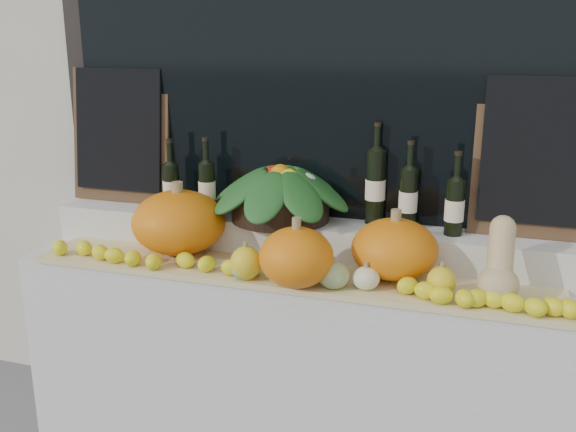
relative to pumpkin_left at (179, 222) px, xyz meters
The scene contains 17 objects.
display_sill 0.78m from the pumpkin_left, ahead, with size 2.30×0.55×0.88m, color silver.
rear_tier 0.54m from the pumpkin_left, 20.79° to the left, with size 2.30×0.25×0.16m, color silver.
straw_bedding 0.53m from the pumpkin_left, ahead, with size 2.10×0.32×0.03m, color tan.
pumpkin_left is the anchor object (origin of this frame).
pumpkin_right 0.92m from the pumpkin_left, ahead, with size 0.33×0.33×0.23m, color orange.
pumpkin_center 0.62m from the pumpkin_left, 19.53° to the right, with size 0.28×0.28×0.22m, color orange.
butternut_squash 1.30m from the pumpkin_left, ahead, with size 0.14×0.21×0.29m.
decorative_gourds 0.67m from the pumpkin_left, 16.11° to the right, with size 0.83×0.18×0.15m.
lemon_heap 0.55m from the pumpkin_left, 21.43° to the right, with size 2.20×0.16×0.06m, color yellow, non-canonical shape.
produce_bowl 0.45m from the pumpkin_left, 23.75° to the left, with size 0.64×0.64×0.25m.
wine_bottle_far_left 0.23m from the pumpkin_left, 125.35° to the left, with size 0.08×0.08×0.32m.
wine_bottle_near_left 0.22m from the pumpkin_left, 73.00° to the left, with size 0.08×0.08×0.34m.
wine_bottle_tall 0.84m from the pumpkin_left, 17.34° to the left, with size 0.08×0.08×0.42m.
wine_bottle_near_right 0.96m from the pumpkin_left, 12.77° to the left, with size 0.08×0.08×0.36m.
wine_bottle_far_right 1.14m from the pumpkin_left, ahead, with size 0.08×0.08×0.33m.
chalkboard_left 0.59m from the pumpkin_left, 149.10° to the left, with size 0.50×0.10×0.62m.
chalkboard_right 1.48m from the pumpkin_left, 10.08° to the left, with size 0.50×0.10×0.62m.
Camera 1 is at (0.75, -0.85, 1.81)m, focal length 40.00 mm.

